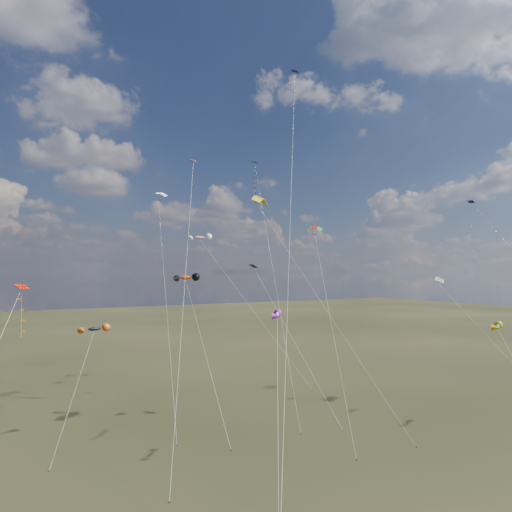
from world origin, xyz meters
TOP-DOWN VIEW (x-y plane):
  - ground at (0.00, 0.00)m, footprint 400.00×400.00m
  - diamond_black_high at (8.13, 32.26)m, footprint 6.11×20.41m
  - diamond_navy_tall at (4.46, 16.88)m, footprint 19.19×26.08m
  - diamond_black_mid at (3.00, 18.74)m, footprint 6.69×9.38m
  - diamond_red_low at (-23.84, 13.84)m, footprint 7.02×9.51m
  - diamond_navy_right at (29.79, 11.07)m, footprint 3.51×20.99m
  - diamond_orange_center at (-7.79, 18.92)m, footprint 9.67×19.15m
  - parafoil_yellow at (1.22, 19.03)m, footprint 11.31×15.43m
  - parafoil_blue_white at (-3.89, 41.75)m, footprint 7.04×26.04m
  - parafoil_striped at (26.32, 14.47)m, footprint 9.80×11.59m
  - parafoil_tricolor at (7.87, 17.53)m, footprint 5.35×13.04m
  - novelty_black_orange at (-16.27, 23.88)m, footprint 6.35×7.75m
  - novelty_orange_black at (-5.52, 25.44)m, footprint 2.87×13.34m
  - novelty_white_purple at (-2.55, 9.44)m, footprint 6.29×9.78m
  - novelty_redwhite_stripe at (3.49, 42.89)m, footprint 13.25×16.32m
  - novelty_blue_yellow at (23.82, 4.90)m, footprint 5.13×9.98m

SIDE VIEW (x-z plane):
  - ground at x=0.00m, z-range 0.00..0.00m
  - novelty_blue_yellow at x=23.82m, z-range 5.28..16.87m
  - novelty_black_orange at x=-16.27m, z-range 5.33..17.00m
  - diamond_black_mid at x=3.00m, z-range 4.15..22.26m
  - novelty_white_purple at x=-2.55m, z-range 6.39..20.06m
  - diamond_red_low at x=-23.84m, z-range 5.30..21.54m
  - parafoil_striped at x=26.32m, z-range 7.82..24.86m
  - novelty_orange_black at x=-5.52m, z-range 7.94..25.00m
  - diamond_orange_center at x=-7.79m, z-range 4.73..35.77m
  - diamond_navy_right at x=29.79m, z-range 8.80..35.54m
  - parafoil_tricolor at x=7.87m, z-range 10.84..33.88m
  - novelty_redwhite_stripe at x=3.49m, z-range 11.03..34.53m
  - parafoil_yellow at x=1.22m, z-range 12.47..39.03m
  - diamond_black_high at x=8.13m, z-range 12.01..46.12m
  - parafoil_blue_white at x=-3.89m, z-range 14.22..44.21m
  - diamond_navy_tall at x=4.46m, z-range 14.85..57.12m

